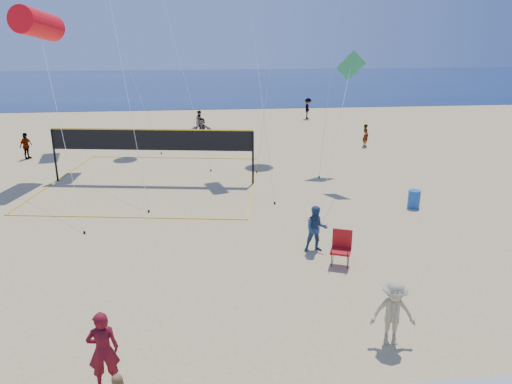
{
  "coord_description": "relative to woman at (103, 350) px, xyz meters",
  "views": [
    {
      "loc": [
        0.12,
        -10.7,
        7.28
      ],
      "look_at": [
        1.5,
        2.0,
        3.1
      ],
      "focal_mm": 35.0,
      "sensor_mm": 36.0,
      "label": 1
    }
  ],
  "objects": [
    {
      "name": "camp_chair",
      "position": [
        6.54,
        5.14,
        -0.23
      ],
      "size": [
        0.8,
        0.92,
        1.3
      ],
      "rotation": [
        0.0,
        0.0,
        -0.39
      ],
      "color": "#A81314",
      "rests_on": "ground"
    },
    {
      "name": "ocean",
      "position": [
        2.11,
        63.53,
        -0.88
      ],
      "size": [
        140.0,
        50.0,
        0.03
      ],
      "primitive_type": "cube",
      "color": "#101F4B",
      "rests_on": "ground"
    },
    {
      "name": "far_person_1",
      "position": [
        2.17,
        24.67,
        -0.11
      ],
      "size": [
        1.53,
        0.9,
        1.57
      ],
      "primitive_type": "imported",
      "rotation": [
        0.0,
        0.0,
        -0.32
      ],
      "color": "gray",
      "rests_on": "ground"
    },
    {
      "name": "woman",
      "position": [
        0.0,
        0.0,
        0.0
      ],
      "size": [
        0.71,
        0.53,
        1.79
      ],
      "primitive_type": "imported",
      "rotation": [
        0.0,
        0.0,
        3.3
      ],
      "color": "maroon",
      "rests_on": "ground"
    },
    {
      "name": "bystander_a",
      "position": [
        5.96,
        6.25,
        -0.08
      ],
      "size": [
        0.81,
        0.65,
        1.62
      ],
      "primitive_type": "imported",
      "rotation": [
        0.0,
        0.0,
        -0.04
      ],
      "color": "navy",
      "rests_on": "ground"
    },
    {
      "name": "ground",
      "position": [
        2.11,
        1.53,
        -0.9
      ],
      "size": [
        120.0,
        120.0,
        0.0
      ],
      "primitive_type": "plane",
      "color": "tan",
      "rests_on": "ground"
    },
    {
      "name": "volleyball_net",
      "position": [
        -0.26,
        15.09,
        0.98
      ],
      "size": [
        11.52,
        11.4,
        2.7
      ],
      "rotation": [
        0.0,
        0.0,
        -0.16
      ],
      "color": "black",
      "rests_on": "ground"
    },
    {
      "name": "far_person_3",
      "position": [
        2.04,
        27.77,
        -0.1
      ],
      "size": [
        0.96,
        0.87,
        1.6
      ],
      "primitive_type": "imported",
      "rotation": [
        0.0,
        0.0,
        0.42
      ],
      "color": "gray",
      "rests_on": "ground"
    },
    {
      "name": "far_person_4",
      "position": [
        11.2,
        32.64,
        -0.02
      ],
      "size": [
        0.95,
        1.27,
        1.74
      ],
      "primitive_type": "imported",
      "rotation": [
        0.0,
        0.0,
        1.27
      ],
      "color": "gray",
      "rests_on": "ground"
    },
    {
      "name": "far_person_2",
      "position": [
        12.73,
        21.77,
        -0.16
      ],
      "size": [
        0.43,
        0.59,
        1.47
      ],
      "primitive_type": "imported",
      "rotation": [
        0.0,
        0.0,
        1.74
      ],
      "color": "gray",
      "rests_on": "ground"
    },
    {
      "name": "kite_0",
      "position": [
        -5.41,
        16.77,
        6.63
      ],
      "size": [
        4.12,
        9.79,
        8.36
      ],
      "rotation": [
        0.0,
        0.0,
        -0.22
      ],
      "color": "#FB0C15",
      "rests_on": "ground"
    },
    {
      "name": "kite_4",
      "position": [
        8.98,
        13.59,
        4.41
      ],
      "size": [
        3.5,
        6.75,
        6.4
      ],
      "rotation": [
        0.0,
        0.0,
        -0.44
      ],
      "color": "#2C9758",
      "rests_on": "ground"
    },
    {
      "name": "far_person_0",
      "position": [
        -8.13,
        20.73,
        -0.12
      ],
      "size": [
        0.72,
        0.99,
        1.55
      ],
      "primitive_type": "imported",
      "rotation": [
        0.0,
        0.0,
        1.15
      ],
      "color": "gray",
      "rests_on": "ground"
    },
    {
      "name": "bystander_b",
      "position": [
        6.61,
        0.82,
        -0.06
      ],
      "size": [
        1.15,
        0.76,
        1.67
      ],
      "primitive_type": "imported",
      "rotation": [
        0.0,
        0.0,
        -0.13
      ],
      "color": "tan",
      "rests_on": "ground"
    },
    {
      "name": "trash_barrel",
      "position": [
        11.11,
        10.13,
        -0.51
      ],
      "size": [
        0.58,
        0.58,
        0.77
      ],
      "primitive_type": "cylinder",
      "rotation": [
        0.0,
        0.0,
        -0.13
      ],
      "color": "#1B57B1",
      "rests_on": "ground"
    }
  ]
}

